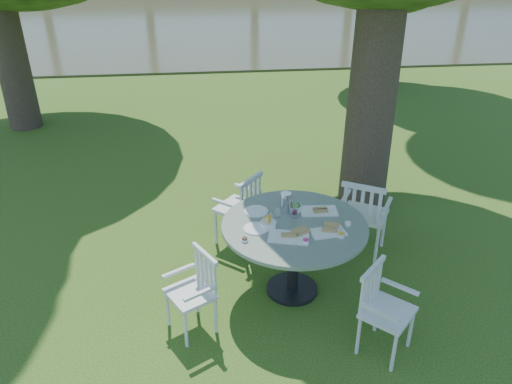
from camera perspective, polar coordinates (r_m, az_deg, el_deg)
ground at (r=5.99m, az=0.23°, el=-8.11°), size 140.00×140.00×0.00m
table at (r=5.19m, az=4.38°, el=-5.07°), size 1.50×1.50×0.85m
chair_ne at (r=5.95m, az=12.12°, el=-2.35°), size 0.67×0.66×0.99m
chair_nw at (r=6.08m, az=-1.48°, el=-1.45°), size 0.64×0.64×0.93m
chair_sw at (r=4.89m, az=-6.72°, el=-10.58°), size 0.55×0.56×0.83m
chair_se at (r=4.76m, az=13.96°, el=-12.22°), size 0.60×0.60×0.87m
tableware at (r=5.15m, az=3.73°, el=-2.82°), size 1.13×0.83×0.23m
river at (r=28.05m, az=-5.80°, el=20.36°), size 100.00×28.00×0.12m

